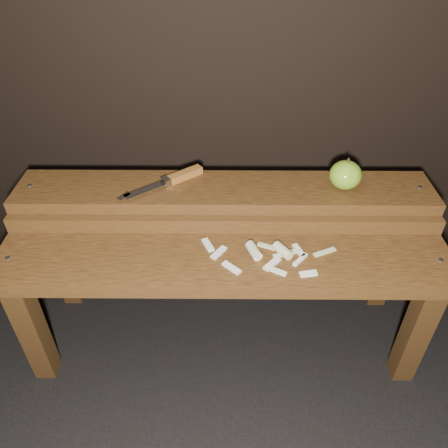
{
  "coord_description": "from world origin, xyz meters",
  "views": [
    {
      "loc": [
        0.01,
        -0.88,
        1.19
      ],
      "look_at": [
        0.0,
        0.06,
        0.45
      ],
      "focal_mm": 35.0,
      "sensor_mm": 36.0,
      "label": 1
    }
  ],
  "objects_px": {
    "apple": "(345,175)",
    "bench_rear_tier": "(224,212)",
    "knife": "(175,179)",
    "bench_front_tier": "(224,281)"
  },
  "relations": [
    {
      "from": "bench_rear_tier",
      "to": "knife",
      "type": "bearing_deg",
      "value": 168.5
    },
    {
      "from": "bench_front_tier",
      "to": "knife",
      "type": "distance_m",
      "value": 0.33
    },
    {
      "from": "bench_rear_tier",
      "to": "apple",
      "type": "xyz_separation_m",
      "value": [
        0.34,
        0.0,
        0.13
      ]
    },
    {
      "from": "bench_front_tier",
      "to": "apple",
      "type": "distance_m",
      "value": 0.45
    },
    {
      "from": "apple",
      "to": "knife",
      "type": "xyz_separation_m",
      "value": [
        -0.48,
        0.02,
        -0.03
      ]
    },
    {
      "from": "bench_front_tier",
      "to": "bench_rear_tier",
      "type": "xyz_separation_m",
      "value": [
        0.0,
        0.23,
        0.06
      ]
    },
    {
      "from": "knife",
      "to": "apple",
      "type": "bearing_deg",
      "value": -2.94
    },
    {
      "from": "apple",
      "to": "knife",
      "type": "relative_size",
      "value": 0.41
    },
    {
      "from": "bench_front_tier",
      "to": "knife",
      "type": "height_order",
      "value": "knife"
    },
    {
      "from": "apple",
      "to": "bench_rear_tier",
      "type": "bearing_deg",
      "value": -179.27
    }
  ]
}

